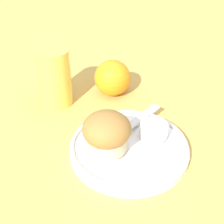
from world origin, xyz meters
name	(u,v)px	position (x,y,z in m)	size (l,w,h in m)	color
ground_plane	(133,148)	(0.00, 0.00, 0.00)	(3.00, 3.00, 0.00)	tan
plate	(129,148)	(-0.01, -0.01, 0.01)	(0.20, 0.20, 0.02)	white
muffin	(107,132)	(-0.05, -0.01, 0.05)	(0.08, 0.08, 0.06)	beige
cream_ramekin	(153,128)	(0.04, 0.00, 0.03)	(0.05, 0.05, 0.02)	silver
berry_pair	(103,128)	(-0.04, 0.03, 0.03)	(0.03, 0.02, 0.02)	#B7192D
butter_knife	(130,126)	(0.01, 0.03, 0.02)	(0.15, 0.10, 0.00)	silver
orange_fruit	(112,78)	(0.02, 0.18, 0.04)	(0.08, 0.08, 0.08)	orange
juice_glass	(54,78)	(-0.10, 0.18, 0.06)	(0.07, 0.07, 0.12)	#EAD14C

